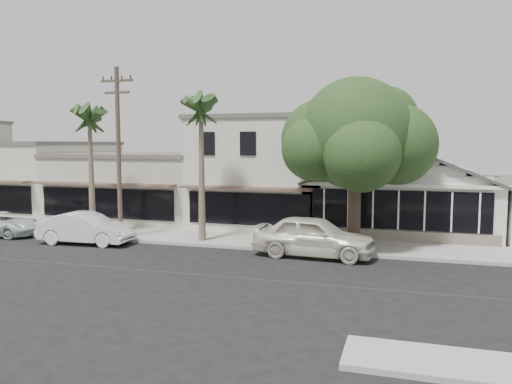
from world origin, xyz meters
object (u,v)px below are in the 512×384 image
(car_1, at_px, (86,228))
(utility_pole, at_px, (119,150))
(car_2, at_px, (1,224))
(shade_tree, at_px, (355,137))
(car_0, at_px, (314,236))

(car_1, bearing_deg, utility_pole, -48.17)
(car_1, height_order, car_2, car_1)
(utility_pole, bearing_deg, shade_tree, 6.46)
(car_2, height_order, shade_tree, shade_tree)
(car_0, bearing_deg, shade_tree, -32.19)
(car_1, xyz_separation_m, car_2, (-5.95, 0.60, -0.14))
(car_0, distance_m, car_2, 17.60)
(utility_pole, xyz_separation_m, car_2, (-7.18, -0.65, -4.13))
(car_1, relative_size, car_2, 1.03)
(car_0, height_order, car_2, car_0)
(car_2, bearing_deg, utility_pole, -86.91)
(car_0, relative_size, shade_tree, 0.67)
(utility_pole, relative_size, car_0, 1.64)
(utility_pole, bearing_deg, car_1, -134.45)
(car_2, bearing_deg, car_1, -97.86)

